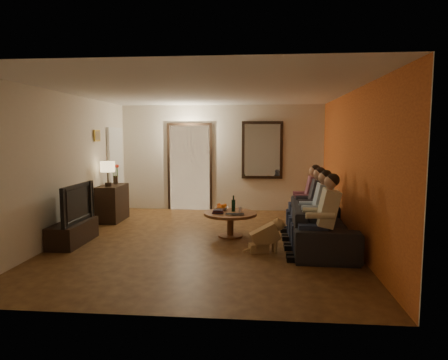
# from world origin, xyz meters

# --- Properties ---
(floor) EXTENTS (5.00, 6.00, 0.01)m
(floor) POSITION_xyz_m (0.00, 0.00, 0.00)
(floor) COLOR #442712
(floor) RESTS_ON ground
(ceiling) EXTENTS (5.00, 6.00, 0.01)m
(ceiling) POSITION_xyz_m (0.00, 0.00, 2.60)
(ceiling) COLOR white
(ceiling) RESTS_ON back_wall
(back_wall) EXTENTS (5.00, 0.02, 2.60)m
(back_wall) POSITION_xyz_m (0.00, 3.00, 1.30)
(back_wall) COLOR beige
(back_wall) RESTS_ON floor
(front_wall) EXTENTS (5.00, 0.02, 2.60)m
(front_wall) POSITION_xyz_m (0.00, -3.00, 1.30)
(front_wall) COLOR beige
(front_wall) RESTS_ON floor
(left_wall) EXTENTS (0.02, 6.00, 2.60)m
(left_wall) POSITION_xyz_m (-2.50, 0.00, 1.30)
(left_wall) COLOR beige
(left_wall) RESTS_ON floor
(right_wall) EXTENTS (0.02, 6.00, 2.60)m
(right_wall) POSITION_xyz_m (2.50, 0.00, 1.30)
(right_wall) COLOR beige
(right_wall) RESTS_ON floor
(orange_accent) EXTENTS (0.01, 6.00, 2.60)m
(orange_accent) POSITION_xyz_m (2.49, 0.00, 1.30)
(orange_accent) COLOR #BC4E20
(orange_accent) RESTS_ON right_wall
(kitchen_doorway) EXTENTS (1.00, 0.06, 2.10)m
(kitchen_doorway) POSITION_xyz_m (-0.80, 2.98, 1.05)
(kitchen_doorway) COLOR #FFE0A5
(kitchen_doorway) RESTS_ON floor
(door_trim) EXTENTS (1.12, 0.04, 2.22)m
(door_trim) POSITION_xyz_m (-0.80, 2.97, 1.05)
(door_trim) COLOR black
(door_trim) RESTS_ON floor
(fridge_glimpse) EXTENTS (0.45, 0.03, 1.70)m
(fridge_glimpse) POSITION_xyz_m (-0.55, 2.98, 0.90)
(fridge_glimpse) COLOR silver
(fridge_glimpse) RESTS_ON floor
(mirror_frame) EXTENTS (1.00, 0.05, 1.40)m
(mirror_frame) POSITION_xyz_m (1.00, 2.96, 1.50)
(mirror_frame) COLOR black
(mirror_frame) RESTS_ON back_wall
(mirror_glass) EXTENTS (0.86, 0.02, 1.26)m
(mirror_glass) POSITION_xyz_m (1.00, 2.93, 1.50)
(mirror_glass) COLOR white
(mirror_glass) RESTS_ON back_wall
(white_door) EXTENTS (0.06, 0.85, 2.04)m
(white_door) POSITION_xyz_m (-2.46, 2.30, 1.02)
(white_door) COLOR white
(white_door) RESTS_ON floor
(framed_art) EXTENTS (0.03, 0.28, 0.24)m
(framed_art) POSITION_xyz_m (-2.47, 1.30, 1.85)
(framed_art) COLOR #B28C33
(framed_art) RESTS_ON left_wall
(art_canvas) EXTENTS (0.01, 0.22, 0.18)m
(art_canvas) POSITION_xyz_m (-2.46, 1.30, 1.85)
(art_canvas) COLOR brown
(art_canvas) RESTS_ON left_wall
(dresser) EXTENTS (0.45, 0.88, 0.78)m
(dresser) POSITION_xyz_m (-2.25, 1.49, 0.39)
(dresser) COLOR black
(dresser) RESTS_ON floor
(table_lamp) EXTENTS (0.30, 0.30, 0.54)m
(table_lamp) POSITION_xyz_m (-2.25, 1.27, 1.05)
(table_lamp) COLOR beige
(table_lamp) RESTS_ON dresser
(flower_vase) EXTENTS (0.14, 0.14, 0.44)m
(flower_vase) POSITION_xyz_m (-2.25, 1.71, 1.00)
(flower_vase) COLOR red
(flower_vase) RESTS_ON dresser
(tv_stand) EXTENTS (0.45, 1.13, 0.38)m
(tv_stand) POSITION_xyz_m (-2.25, -0.39, 0.19)
(tv_stand) COLOR black
(tv_stand) RESTS_ON floor
(tv) EXTENTS (1.14, 0.15, 0.66)m
(tv) POSITION_xyz_m (-2.25, -0.39, 0.70)
(tv) COLOR black
(tv) RESTS_ON tv_stand
(sofa) EXTENTS (2.46, 1.05, 0.71)m
(sofa) POSITION_xyz_m (1.98, -0.09, 0.35)
(sofa) COLOR black
(sofa) RESTS_ON floor
(person_a) EXTENTS (0.60, 0.40, 1.20)m
(person_a) POSITION_xyz_m (1.88, -0.99, 0.60)
(person_a) COLOR tan
(person_a) RESTS_ON sofa
(person_b) EXTENTS (0.60, 0.40, 1.20)m
(person_b) POSITION_xyz_m (1.88, -0.39, 0.60)
(person_b) COLOR tan
(person_b) RESTS_ON sofa
(person_c) EXTENTS (0.60, 0.40, 1.20)m
(person_c) POSITION_xyz_m (1.88, 0.21, 0.60)
(person_c) COLOR tan
(person_c) RESTS_ON sofa
(person_d) EXTENTS (0.60, 0.40, 1.20)m
(person_d) POSITION_xyz_m (1.88, 0.81, 0.60)
(person_d) COLOR tan
(person_d) RESTS_ON sofa
(dog) EXTENTS (0.60, 0.37, 0.56)m
(dog) POSITION_xyz_m (1.04, -0.60, 0.28)
(dog) COLOR #AA744E
(dog) RESTS_ON floor
(coffee_table) EXTENTS (1.00, 1.00, 0.45)m
(coffee_table) POSITION_xyz_m (0.41, 0.32, 0.23)
(coffee_table) COLOR brown
(coffee_table) RESTS_ON floor
(bowl) EXTENTS (0.26, 0.26, 0.06)m
(bowl) POSITION_xyz_m (0.23, 0.54, 0.48)
(bowl) COLOR white
(bowl) RESTS_ON coffee_table
(oranges) EXTENTS (0.20, 0.20, 0.08)m
(oranges) POSITION_xyz_m (0.23, 0.54, 0.55)
(oranges) COLOR orange
(oranges) RESTS_ON bowl
(wine_bottle) EXTENTS (0.07, 0.07, 0.31)m
(wine_bottle) POSITION_xyz_m (0.46, 0.42, 0.60)
(wine_bottle) COLOR black
(wine_bottle) RESTS_ON coffee_table
(wine_glass) EXTENTS (0.06, 0.06, 0.10)m
(wine_glass) POSITION_xyz_m (0.59, 0.37, 0.50)
(wine_glass) COLOR silver
(wine_glass) RESTS_ON coffee_table
(book_stack) EXTENTS (0.20, 0.15, 0.07)m
(book_stack) POSITION_xyz_m (0.19, 0.22, 0.48)
(book_stack) COLOR black
(book_stack) RESTS_ON coffee_table
(laptop) EXTENTS (0.34, 0.23, 0.03)m
(laptop) POSITION_xyz_m (0.51, 0.04, 0.46)
(laptop) COLOR black
(laptop) RESTS_ON coffee_table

